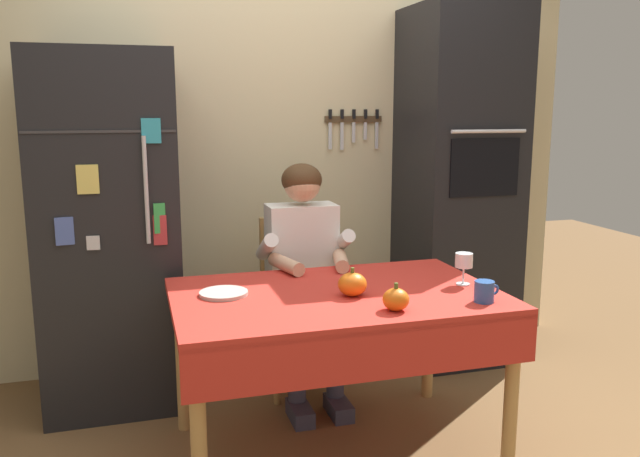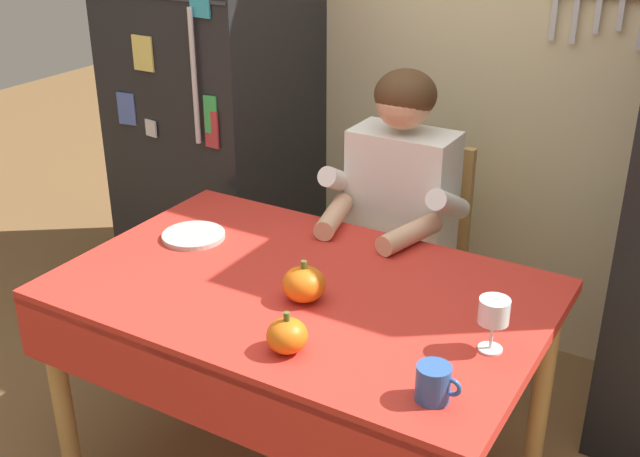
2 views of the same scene
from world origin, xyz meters
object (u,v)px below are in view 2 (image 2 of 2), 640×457
dining_table (298,313)px  seated_person (393,217)px  pumpkin_large (287,335)px  wine_glass (494,313)px  serving_tray (194,236)px  refrigerator (217,112)px  pumpkin_medium (304,284)px  coffee_mug (434,383)px  chair_behind_person (412,254)px

dining_table → seated_person: seated_person is taller
dining_table → pumpkin_large: 0.35m
wine_glass → serving_tray: bearing=172.6°
seated_person → pumpkin_large: seated_person is taller
refrigerator → pumpkin_large: 1.61m
refrigerator → pumpkin_medium: (1.00, -0.93, -0.11)m
refrigerator → coffee_mug: bearing=-38.0°
wine_glass → pumpkin_large: bearing=-149.0°
chair_behind_person → coffee_mug: bearing=-63.9°
coffee_mug → pumpkin_medium: bearing=154.2°
chair_behind_person → serving_tray: 0.87m
chair_behind_person → wine_glass: chair_behind_person is taller
refrigerator → coffee_mug: size_ratio=16.55×
wine_glass → pumpkin_large: 0.51m
pumpkin_large → pumpkin_medium: (-0.10, 0.24, 0.01)m
seated_person → chair_behind_person: bearing=90.0°
dining_table → pumpkin_large: bearing=-62.5°
pumpkin_large → coffee_mug: bearing=0.4°
dining_table → chair_behind_person: bearing=88.9°
seated_person → wine_glass: 0.85m
dining_table → pumpkin_large: size_ratio=12.54×
dining_table → chair_behind_person: 0.81m
chair_behind_person → coffee_mug: 1.23m
refrigerator → serving_tray: bearing=-58.1°
dining_table → refrigerator: bearing=137.1°
seated_person → pumpkin_medium: 0.65m
wine_glass → serving_tray: (-1.06, 0.14, -0.10)m
chair_behind_person → seated_person: (0.00, -0.19, 0.23)m
chair_behind_person → wine_glass: 1.05m
dining_table → serving_tray: 0.50m
chair_behind_person → seated_person: seated_person is taller
coffee_mug → pumpkin_large: size_ratio=0.97×
chair_behind_person → seated_person: bearing=-90.0°
refrigerator → chair_behind_person: 1.04m
pumpkin_medium → refrigerator: bearing=137.2°
pumpkin_medium → wine_glass: bearing=2.4°
pumpkin_medium → pumpkin_large: bearing=-67.9°
chair_behind_person → seated_person: 0.29m
refrigerator → seated_person: 1.02m
seated_person → serving_tray: size_ratio=6.03×
seated_person → coffee_mug: 1.03m
refrigerator → chair_behind_person: (0.97, -0.09, -0.39)m
wine_glass → pumpkin_medium: 0.54m
wine_glass → pumpkin_medium: (-0.54, -0.02, -0.06)m
dining_table → wine_glass: bearing=-2.2°
refrigerator → chair_behind_person: refrigerator is taller
chair_behind_person → coffee_mug: (0.53, -1.07, 0.27)m
refrigerator → pumpkin_large: bearing=-46.8°
pumpkin_medium → serving_tray: (-0.52, 0.16, -0.04)m
coffee_mug → serving_tray: (-1.01, 0.40, -0.04)m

